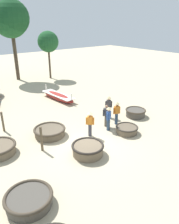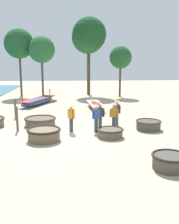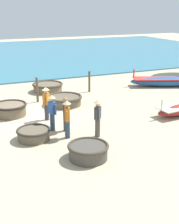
% 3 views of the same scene
% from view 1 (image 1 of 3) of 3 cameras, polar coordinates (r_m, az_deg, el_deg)
% --- Properties ---
extents(ground_plane, '(80.00, 80.00, 0.00)m').
position_cam_1_polar(ground_plane, '(13.07, -0.86, -8.62)').
color(ground_plane, '#BCAD8C').
extents(coracle_beside_post, '(1.55, 1.55, 0.57)m').
position_cam_1_polar(coracle_beside_post, '(17.05, 11.93, -0.13)').
color(coracle_beside_post, '#4C473F').
rests_on(coracle_beside_post, ground).
extents(coracle_far_left, '(1.78, 1.78, 0.63)m').
position_cam_1_polar(coracle_far_left, '(12.05, -0.46, -9.67)').
color(coracle_far_left, brown).
rests_on(coracle_far_left, ground).
extents(coracle_tilted, '(1.95, 1.95, 0.53)m').
position_cam_1_polar(coracle_tilted, '(9.58, -15.56, -21.15)').
color(coracle_tilted, '#4C473F').
rests_on(coracle_tilted, ground).
extents(coracle_nearest, '(1.46, 1.46, 0.48)m').
position_cam_1_polar(coracle_nearest, '(14.47, 9.71, -4.47)').
color(coracle_nearest, brown).
rests_on(coracle_nearest, ground).
extents(coracle_weathered, '(2.03, 2.03, 0.54)m').
position_cam_1_polar(coracle_weathered, '(14.15, -10.37, -5.01)').
color(coracle_weathered, brown).
rests_on(coracle_weathered, ground).
extents(long_boat_red_hull, '(1.35, 4.41, 1.02)m').
position_cam_1_polar(long_boat_red_hull, '(20.50, -8.17, 4.06)').
color(long_boat_red_hull, maroon).
rests_on(long_boat_red_hull, ground).
extents(fisherman_standing_left, '(0.50, 0.36, 1.67)m').
position_cam_1_polar(fisherman_standing_left, '(15.29, 7.12, 0.12)').
color(fisherman_standing_left, '#2D425B').
rests_on(fisherman_standing_left, ground).
extents(fisherman_hauling, '(0.48, 0.36, 1.67)m').
position_cam_1_polar(fisherman_hauling, '(14.37, 5.01, -1.32)').
color(fisherman_hauling, '#2D425B').
rests_on(fisherman_hauling, ground).
extents(fisherman_by_coracle, '(0.42, 0.39, 1.67)m').
position_cam_1_polar(fisherman_by_coracle, '(16.36, 5.00, 1.76)').
color(fisherman_by_coracle, '#4C473D').
rests_on(fisherman_by_coracle, ground).
extents(fisherman_with_hat, '(0.41, 0.39, 1.67)m').
position_cam_1_polar(fisherman_with_hat, '(13.60, 0.13, -2.68)').
color(fisherman_with_hat, '#383842').
rests_on(fisherman_with_hat, ground).
extents(fisherman_standing_right, '(0.51, 0.32, 1.57)m').
position_cam_1_polar(fisherman_standing_right, '(14.96, 4.40, -0.81)').
color(fisherman_standing_right, '#4C473D').
rests_on(fisherman_standing_right, ground).
extents(mooring_post_mid_beach, '(0.14, 0.14, 1.48)m').
position_cam_1_polar(mooring_post_mid_beach, '(12.49, -12.45, -6.88)').
color(mooring_post_mid_beach, brown).
rests_on(mooring_post_mid_beach, ground).
extents(mooring_post_shoreline, '(0.14, 0.14, 1.37)m').
position_cam_1_polar(mooring_post_shoreline, '(15.40, -21.73, -2.36)').
color(mooring_post_shoreline, brown).
rests_on(mooring_post_shoreline, ground).
extents(tree_center, '(2.50, 2.50, 5.70)m').
position_cam_1_polar(tree_center, '(27.93, -10.76, 17.53)').
color(tree_center, '#4C3D2D').
rests_on(tree_center, ground).
extents(tree_tall_back, '(3.81, 3.81, 8.68)m').
position_cam_1_polar(tree_tall_back, '(28.11, -20.01, 21.45)').
color(tree_tall_back, '#4C3D2D').
rests_on(tree_tall_back, ground).
extents(tree_right_mid, '(3.99, 3.99, 9.09)m').
position_cam_1_polar(tree_right_mid, '(28.05, -19.71, 22.15)').
color(tree_right_mid, '#4C3D2D').
rests_on(tree_right_mid, ground).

